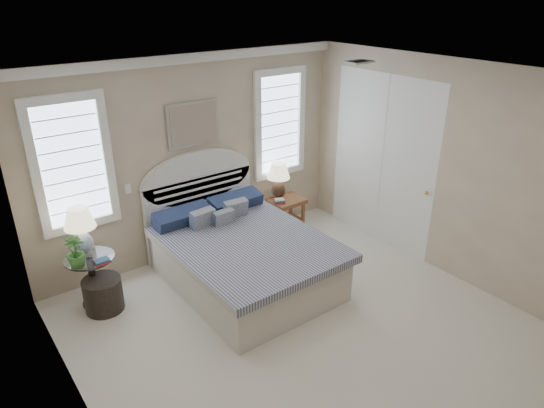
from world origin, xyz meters
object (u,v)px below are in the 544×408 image
(nightstand_right, at_px, (287,208))
(floor_pot, at_px, (103,294))
(lamp_right, at_px, (278,177))
(bed, at_px, (240,253))
(side_table_left, at_px, (92,275))
(lamp_left, at_px, (80,226))

(nightstand_right, bearing_deg, floor_pot, -174.70)
(lamp_right, bearing_deg, bed, -146.64)
(side_table_left, bearing_deg, bed, -19.74)
(floor_pot, height_order, lamp_left, lamp_left)
(nightstand_right, relative_size, lamp_left, 0.92)
(bed, xyz_separation_m, side_table_left, (-1.65, 0.59, 0.00))
(bed, relative_size, floor_pot, 5.18)
(lamp_right, bearing_deg, lamp_left, -178.03)
(lamp_left, relative_size, lamp_right, 1.04)
(lamp_right, bearing_deg, nightstand_right, -61.29)
(nightstand_right, bearing_deg, side_table_left, -178.06)
(bed, distance_m, nightstand_right, 1.47)
(side_table_left, bearing_deg, lamp_right, 4.37)
(lamp_left, distance_m, lamp_right, 2.89)
(side_table_left, height_order, lamp_right, lamp_right)
(nightstand_right, distance_m, floor_pot, 2.93)
(side_table_left, relative_size, nightstand_right, 1.19)
(lamp_left, height_order, lamp_right, lamp_left)
(bed, height_order, lamp_right, bed)
(nightstand_right, xyz_separation_m, lamp_left, (-2.96, 0.02, 0.59))
(side_table_left, relative_size, floor_pot, 1.43)
(floor_pot, bearing_deg, side_table_left, 103.51)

